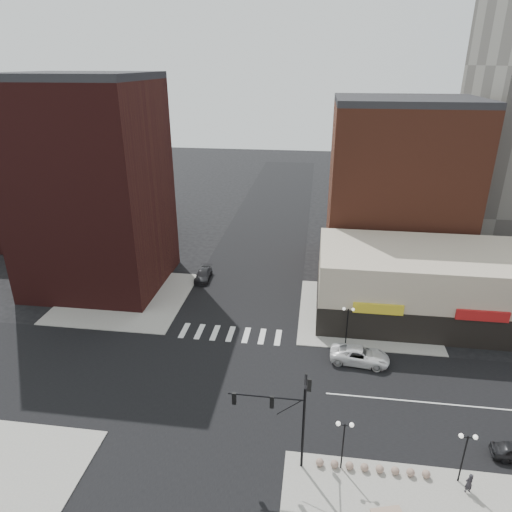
# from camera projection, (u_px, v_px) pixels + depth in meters

# --- Properties ---
(ground) EXTENTS (240.00, 240.00, 0.00)m
(ground) POSITION_uv_depth(u_px,v_px,m) (215.00, 383.00, 41.27)
(ground) COLOR black
(ground) RESTS_ON ground
(road_ew) EXTENTS (200.00, 14.00, 0.02)m
(road_ew) POSITION_uv_depth(u_px,v_px,m) (215.00, 383.00, 41.26)
(road_ew) COLOR black
(road_ew) RESTS_ON ground
(road_ns) EXTENTS (14.00, 200.00, 0.02)m
(road_ns) POSITION_uv_depth(u_px,v_px,m) (215.00, 383.00, 41.26)
(road_ns) COLOR black
(road_ns) RESTS_ON ground
(sidewalk_nw) EXTENTS (15.00, 15.00, 0.12)m
(sidewalk_nw) POSITION_uv_depth(u_px,v_px,m) (126.00, 297.00, 56.29)
(sidewalk_nw) COLOR gray
(sidewalk_nw) RESTS_ON ground
(sidewalk_ne) EXTENTS (15.00, 15.00, 0.12)m
(sidewalk_ne) POSITION_uv_depth(u_px,v_px,m) (365.00, 313.00, 52.64)
(sidewalk_ne) COLOR gray
(sidewalk_ne) RESTS_ON ground
(building_nw) EXTENTS (16.00, 15.00, 25.00)m
(building_nw) POSITION_uv_depth(u_px,v_px,m) (92.00, 189.00, 55.63)
(building_nw) COLOR #371311
(building_nw) RESTS_ON ground
(building_nw_low) EXTENTS (20.00, 18.00, 12.00)m
(building_nw_low) POSITION_uv_depth(u_px,v_px,m) (66.00, 201.00, 73.94)
(building_nw_low) COLOR #371311
(building_nw_low) RESTS_ON ground
(building_ne_midrise) EXTENTS (18.00, 15.00, 22.00)m
(building_ne_midrise) POSITION_uv_depth(u_px,v_px,m) (398.00, 189.00, 61.46)
(building_ne_midrise) COLOR brown
(building_ne_midrise) RESTS_ON ground
(building_ne_row) EXTENTS (24.20, 12.20, 8.00)m
(building_ne_row) POSITION_uv_depth(u_px,v_px,m) (427.00, 290.00, 51.00)
(building_ne_row) COLOR #B8AB92
(building_ne_row) RESTS_ON ground
(traffic_signal) EXTENTS (5.59, 3.09, 7.77)m
(traffic_signal) POSITION_uv_depth(u_px,v_px,m) (290.00, 407.00, 31.28)
(traffic_signal) COLOR black
(traffic_signal) RESTS_ON ground
(street_lamp_se_a) EXTENTS (1.22, 0.32, 4.16)m
(street_lamp_se_a) POSITION_uv_depth(u_px,v_px,m) (344.00, 434.00, 31.30)
(street_lamp_se_a) COLOR black
(street_lamp_se_a) RESTS_ON sidewalk_se
(street_lamp_se_b) EXTENTS (1.22, 0.32, 4.16)m
(street_lamp_se_b) POSITION_uv_depth(u_px,v_px,m) (466.00, 446.00, 30.29)
(street_lamp_se_b) COLOR black
(street_lamp_se_b) RESTS_ON sidewalk_se
(street_lamp_ne) EXTENTS (1.22, 0.32, 4.16)m
(street_lamp_ne) POSITION_uv_depth(u_px,v_px,m) (348.00, 316.00, 45.76)
(street_lamp_ne) COLOR black
(street_lamp_ne) RESTS_ON sidewalk_ne
(bollard_row) EXTENTS (7.92, 0.57, 0.57)m
(bollard_row) POSITION_uv_depth(u_px,v_px,m) (372.00, 468.00, 32.16)
(bollard_row) COLOR gray
(bollard_row) RESTS_ON sidewalk_se
(white_suv) EXTENTS (5.89, 3.17, 1.57)m
(white_suv) POSITION_uv_depth(u_px,v_px,m) (360.00, 355.00, 43.90)
(white_suv) COLOR silver
(white_suv) RESTS_ON ground
(dark_sedan_north) EXTENTS (2.03, 4.65, 1.33)m
(dark_sedan_north) POSITION_uv_depth(u_px,v_px,m) (203.00, 275.00, 60.80)
(dark_sedan_north) COLOR black
(dark_sedan_north) RESTS_ON ground
(pedestrian) EXTENTS (0.67, 0.55, 1.58)m
(pedestrian) POSITION_uv_depth(u_px,v_px,m) (469.00, 483.00, 30.43)
(pedestrian) COLOR #242328
(pedestrian) RESTS_ON sidewalk_se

